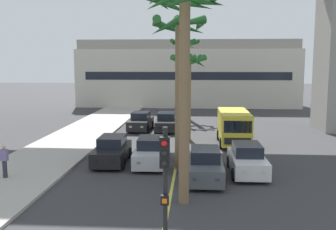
{
  "coord_description": "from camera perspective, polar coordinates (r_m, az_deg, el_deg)",
  "views": [
    {
      "loc": [
        1.03,
        -0.75,
        5.75
      ],
      "look_at": [
        0.0,
        14.0,
        3.76
      ],
      "focal_mm": 41.55,
      "sensor_mm": 36.0,
      "label": 1
    }
  ],
  "objects": [
    {
      "name": "lane_stripe_center",
      "position": [
        25.43,
        1.58,
        -5.41
      ],
      "size": [
        0.14,
        56.0,
        0.01
      ],
      "primitive_type": "cube",
      "color": "#DBCC4C",
      "rests_on": "ground"
    },
    {
      "name": "pier_building_backdrop",
      "position": [
        53.14,
        2.9,
        6.06
      ],
      "size": [
        28.91,
        8.04,
        8.7
      ],
      "color": "beige",
      "rests_on": "ground"
    },
    {
      "name": "car_queue_front",
      "position": [
        20.81,
        11.54,
        -6.49
      ],
      "size": [
        1.87,
        4.12,
        1.56
      ],
      "color": "white",
      "rests_on": "ground"
    },
    {
      "name": "car_queue_second",
      "position": [
        22.13,
        -2.56,
        -5.49
      ],
      "size": [
        1.94,
        4.16,
        1.56
      ],
      "color": "#B7BABF",
      "rests_on": "ground"
    },
    {
      "name": "car_queue_third",
      "position": [
        33.44,
        -4.03,
        -1.02
      ],
      "size": [
        1.96,
        4.16,
        1.56
      ],
      "color": "black",
      "rests_on": "ground"
    },
    {
      "name": "car_queue_fourth",
      "position": [
        22.71,
        -8.22,
        -5.22
      ],
      "size": [
        1.89,
        4.13,
        1.56
      ],
      "color": "black",
      "rests_on": "ground"
    },
    {
      "name": "car_queue_fifth",
      "position": [
        33.05,
        -0.28,
        -1.1
      ],
      "size": [
        1.92,
        4.14,
        1.56
      ],
      "color": "black",
      "rests_on": "ground"
    },
    {
      "name": "car_queue_sixth",
      "position": [
        19.41,
        5.46,
        -7.4
      ],
      "size": [
        1.84,
        4.1,
        1.56
      ],
      "color": "#4C5156",
      "rests_on": "ground"
    },
    {
      "name": "delivery_van",
      "position": [
        27.97,
        9.63,
        -1.64
      ],
      "size": [
        2.17,
        5.25,
        2.36
      ],
      "color": "yellow",
      "rests_on": "ground"
    },
    {
      "name": "traffic_light_median_near",
      "position": [
        9.73,
        -0.45,
        -10.51
      ],
      "size": [
        0.24,
        0.37,
        4.2
      ],
      "color": "black",
      "rests_on": "ground"
    },
    {
      "name": "palm_tree_near_median",
      "position": [
        41.31,
        2.44,
        8.74
      ],
      "size": [
        3.17,
        3.18,
        8.35
      ],
      "color": "brown",
      "rests_on": "ground"
    },
    {
      "name": "palm_tree_mid_median",
      "position": [
        28.88,
        3.04,
        6.57
      ],
      "size": [
        2.82,
        2.82,
        6.47
      ],
      "color": "brown",
      "rests_on": "ground"
    },
    {
      "name": "palm_tree_far_median",
      "position": [
        20.69,
        1.53,
        9.91
      ],
      "size": [
        3.07,
        3.21,
        8.23
      ],
      "color": "brown",
      "rests_on": "ground"
    },
    {
      "name": "palm_tree_farthest_median",
      "position": [
        15.51,
        2.45,
        12.49
      ],
      "size": [
        3.4,
        3.41,
        8.74
      ],
      "color": "brown",
      "rests_on": "ground"
    },
    {
      "name": "pedestrian_mid_block",
      "position": [
        20.76,
        -22.87,
        -6.2
      ],
      "size": [
        0.34,
        0.22,
        1.62
      ],
      "color": "#2D2D38",
      "rests_on": "sidewalk_left"
    }
  ]
}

